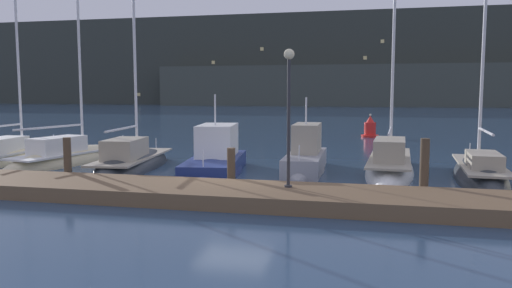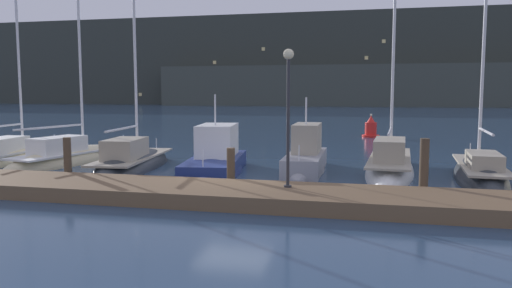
{
  "view_description": "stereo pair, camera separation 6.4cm",
  "coord_description": "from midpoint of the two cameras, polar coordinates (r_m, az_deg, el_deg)",
  "views": [
    {
      "loc": [
        4.55,
        -16.38,
        3.35
      ],
      "look_at": [
        0.0,
        3.43,
        1.2
      ],
      "focal_mm": 35.0,
      "sensor_mm": 36.0,
      "label": 1
    },
    {
      "loc": [
        4.62,
        -16.37,
        3.35
      ],
      "look_at": [
        0.0,
        3.43,
        1.2
      ],
      "focal_mm": 35.0,
      "sensor_mm": 36.0,
      "label": 2
    }
  ],
  "objects": [
    {
      "name": "mooring_pile_2",
      "position": [
        16.9,
        -2.78,
        -2.9
      ],
      "size": [
        0.28,
        0.28,
        1.46
      ],
      "primitive_type": "cylinder",
      "color": "#4C3D2D",
      "rests_on": "ground"
    },
    {
      "name": "sailboat_berth_7",
      "position": [
        20.59,
        24.29,
        -3.6
      ],
      "size": [
        2.22,
        7.1,
        10.1
      ],
      "color": "#2D3338",
      "rests_on": "ground"
    },
    {
      "name": "sailboat_berth_3",
      "position": [
        22.44,
        -13.85,
        -2.38
      ],
      "size": [
        3.03,
        7.55,
        11.21
      ],
      "color": "#2D3338",
      "rests_on": "ground"
    },
    {
      "name": "mooring_pile_1",
      "position": [
        19.51,
        -20.64,
        -1.75
      ],
      "size": [
        0.28,
        0.28,
        1.68
      ],
      "primitive_type": "cylinder",
      "color": "#4C3D2D",
      "rests_on": "ground"
    },
    {
      "name": "dock",
      "position": [
        15.44,
        -4.46,
        -5.66
      ],
      "size": [
        33.97,
        2.8,
        0.45
      ],
      "primitive_type": "cube",
      "color": "brown",
      "rests_on": "ground"
    },
    {
      "name": "dock_lamppost",
      "position": [
        14.98,
        3.83,
        5.52
      ],
      "size": [
        0.32,
        0.32,
        4.16
      ],
      "color": "#2D2D33",
      "rests_on": "dock"
    },
    {
      "name": "motorboat_berth_5",
      "position": [
        21.17,
        5.77,
        -2.25
      ],
      "size": [
        1.71,
        5.47,
        3.8
      ],
      "color": "gray",
      "rests_on": "ground"
    },
    {
      "name": "mooring_pile_3",
      "position": [
        16.32,
        18.75,
        -2.73
      ],
      "size": [
        0.28,
        0.28,
        1.91
      ],
      "primitive_type": "cylinder",
      "color": "#4C3D2D",
      "rests_on": "ground"
    },
    {
      "name": "sailboat_berth_2",
      "position": [
        25.05,
        -20.13,
        -1.72
      ],
      "size": [
        3.43,
        8.2,
        12.22
      ],
      "color": "beige",
      "rests_on": "ground"
    },
    {
      "name": "sailboat_berth_6",
      "position": [
        21.2,
        15.12,
        -2.84
      ],
      "size": [
        2.39,
        8.19,
        11.83
      ],
      "color": "white",
      "rests_on": "ground"
    },
    {
      "name": "channel_buoy",
      "position": [
        37.56,
        13.03,
        1.71
      ],
      "size": [
        1.27,
        1.27,
        1.71
      ],
      "color": "red",
      "rests_on": "ground"
    },
    {
      "name": "ground_plane",
      "position": [
        17.33,
        -2.48,
        -5.12
      ],
      "size": [
        400.0,
        400.0,
        0.0
      ],
      "primitive_type": "plane",
      "color": "navy"
    },
    {
      "name": "sailboat_berth_1",
      "position": [
        26.74,
        -25.76,
        -1.54
      ],
      "size": [
        2.58,
        7.59,
        9.81
      ],
      "color": "beige",
      "rests_on": "ground"
    },
    {
      "name": "hillside_backdrop",
      "position": [
        124.11,
        12.91,
        8.95
      ],
      "size": [
        240.0,
        23.0,
        21.67
      ],
      "color": "#333833",
      "rests_on": "ground"
    },
    {
      "name": "motorboat_berth_4",
      "position": [
        20.8,
        -4.56,
        -2.42
      ],
      "size": [
        2.97,
        6.3,
        3.92
      ],
      "color": "navy",
      "rests_on": "ground"
    }
  ]
}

